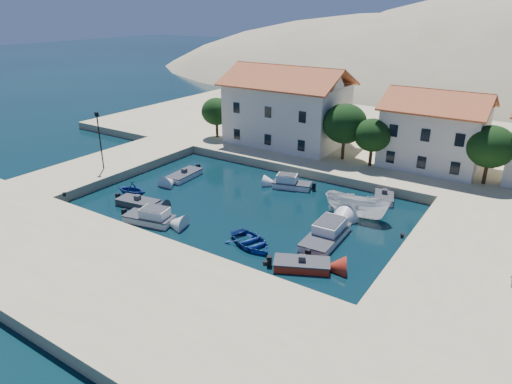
% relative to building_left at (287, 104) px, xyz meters
% --- Properties ---
extents(ground, '(400.00, 400.00, 0.00)m').
position_rel_building_left_xyz_m(ground, '(6.00, -28.00, -5.94)').
color(ground, black).
rests_on(ground, ground).
extents(quay_south, '(52.00, 12.00, 1.00)m').
position_rel_building_left_xyz_m(quay_south, '(6.00, -34.00, -5.44)').
color(quay_south, tan).
rests_on(quay_south, ground).
extents(quay_east, '(11.00, 20.00, 1.00)m').
position_rel_building_left_xyz_m(quay_east, '(26.50, -18.00, -5.44)').
color(quay_east, tan).
rests_on(quay_east, ground).
extents(quay_west, '(8.00, 20.00, 1.00)m').
position_rel_building_left_xyz_m(quay_west, '(-13.00, -18.00, -5.44)').
color(quay_west, tan).
rests_on(quay_west, ground).
extents(quay_north, '(80.00, 36.00, 1.00)m').
position_rel_building_left_xyz_m(quay_north, '(8.00, 10.00, -5.44)').
color(quay_north, tan).
rests_on(quay_north, ground).
extents(building_left, '(14.70, 9.45, 9.70)m').
position_rel_building_left_xyz_m(building_left, '(0.00, 0.00, 0.00)').
color(building_left, beige).
rests_on(building_left, quay_north).
extents(building_mid, '(10.50, 8.40, 8.30)m').
position_rel_building_left_xyz_m(building_mid, '(18.00, 1.00, -0.71)').
color(building_mid, beige).
rests_on(building_mid, quay_north).
extents(trees, '(37.30, 5.30, 6.45)m').
position_rel_building_left_xyz_m(trees, '(10.51, -2.54, -1.10)').
color(trees, '#382314').
rests_on(trees, quay_north).
extents(lamppost, '(0.35, 0.25, 6.22)m').
position_rel_building_left_xyz_m(lamppost, '(-11.50, -20.00, -1.18)').
color(lamppost, black).
rests_on(lamppost, quay_west).
extents(bollards, '(29.36, 9.56, 0.30)m').
position_rel_building_left_xyz_m(bollards, '(8.80, -24.13, -4.79)').
color(bollards, black).
rests_on(bollards, ground).
extents(motorboat_grey_sw, '(4.29, 2.36, 1.25)m').
position_rel_building_left_xyz_m(motorboat_grey_sw, '(-2.63, -23.41, -5.64)').
color(motorboat_grey_sw, '#35363B').
rests_on(motorboat_grey_sw, ground).
extents(cabin_cruiser_south, '(4.77, 2.79, 1.60)m').
position_rel_building_left_xyz_m(cabin_cruiser_south, '(0.86, -25.34, -5.46)').
color(cabin_cruiser_south, white).
rests_on(cabin_cruiser_south, ground).
extents(rowboat_south, '(5.28, 4.58, 0.92)m').
position_rel_building_left_xyz_m(rowboat_south, '(10.61, -23.91, -5.94)').
color(rowboat_south, navy).
rests_on(rowboat_south, ground).
extents(motorboat_red_se, '(4.40, 3.37, 1.25)m').
position_rel_building_left_xyz_m(motorboat_red_se, '(15.57, -24.70, -5.64)').
color(motorboat_red_se, maroon).
rests_on(motorboat_red_se, ground).
extents(cabin_cruiser_east, '(2.60, 5.88, 1.60)m').
position_rel_building_left_xyz_m(cabin_cruiser_east, '(15.18, -19.92, -5.46)').
color(cabin_cruiser_east, white).
rests_on(cabin_cruiser_east, ground).
extents(boat_east, '(6.07, 2.64, 2.29)m').
position_rel_building_left_xyz_m(boat_east, '(15.54, -14.34, -5.94)').
color(boat_east, white).
rests_on(boat_east, ground).
extents(motorboat_white_ne, '(2.85, 4.16, 1.25)m').
position_rel_building_left_xyz_m(motorboat_white_ne, '(16.31, -9.11, -5.64)').
color(motorboat_white_ne, white).
rests_on(motorboat_white_ne, ground).
extents(rowboat_west, '(3.72, 3.33, 1.76)m').
position_rel_building_left_xyz_m(rowboat_west, '(-4.83, -22.13, -5.94)').
color(rowboat_west, navy).
rests_on(rowboat_west, ground).
extents(motorboat_white_west, '(2.23, 4.49, 1.25)m').
position_rel_building_left_xyz_m(motorboat_white_west, '(-3.99, -15.31, -5.64)').
color(motorboat_white_west, white).
rests_on(motorboat_white_west, ground).
extents(cabin_cruiser_north, '(4.24, 2.71, 1.60)m').
position_rel_building_left_xyz_m(cabin_cruiser_north, '(7.32, -11.42, -5.46)').
color(cabin_cruiser_north, white).
rests_on(cabin_cruiser_north, ground).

